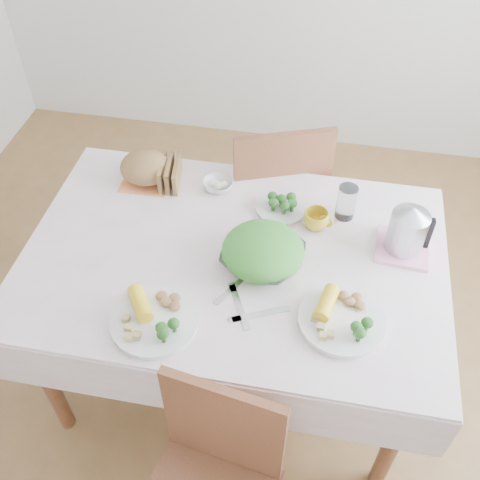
% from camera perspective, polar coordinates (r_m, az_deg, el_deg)
% --- Properties ---
extents(floor, '(3.60, 3.60, 0.00)m').
position_cam_1_polar(floor, '(2.61, -0.52, -12.79)').
color(floor, brown).
rests_on(floor, ground).
extents(dining_table, '(1.40, 0.90, 0.75)m').
position_cam_1_polar(dining_table, '(2.30, -0.59, -7.98)').
color(dining_table, brown).
rests_on(dining_table, floor).
extents(tablecloth, '(1.50, 1.00, 0.01)m').
position_cam_1_polar(tablecloth, '(2.00, -0.67, -1.59)').
color(tablecloth, white).
rests_on(tablecloth, dining_table).
extents(chair_far, '(0.56, 0.56, 0.96)m').
position_cam_1_polar(chair_far, '(2.67, 3.10, 4.47)').
color(chair_far, brown).
rests_on(chair_far, floor).
extents(salad_bowl, '(0.34, 0.34, 0.07)m').
position_cam_1_polar(salad_bowl, '(1.95, 2.32, -1.73)').
color(salad_bowl, white).
rests_on(salad_bowl, tablecloth).
extents(dinner_plate_left, '(0.34, 0.34, 0.02)m').
position_cam_1_polar(dinner_plate_left, '(1.82, -8.65, -8.16)').
color(dinner_plate_left, white).
rests_on(dinner_plate_left, tablecloth).
extents(dinner_plate_right, '(0.39, 0.39, 0.02)m').
position_cam_1_polar(dinner_plate_right, '(1.83, 10.26, -8.05)').
color(dinner_plate_right, white).
rests_on(dinner_plate_right, tablecloth).
extents(broccoli_plate, '(0.23, 0.23, 0.02)m').
position_cam_1_polar(broccoli_plate, '(2.16, 4.16, 3.29)').
color(broccoli_plate, beige).
rests_on(broccoli_plate, tablecloth).
extents(napkin, '(0.20, 0.20, 0.00)m').
position_cam_1_polar(napkin, '(2.33, -9.41, 6.11)').
color(napkin, '#EF8947').
rests_on(napkin, tablecloth).
extents(bread_loaf, '(0.23, 0.23, 0.12)m').
position_cam_1_polar(bread_loaf, '(2.29, -9.57, 7.18)').
color(bread_loaf, brown).
rests_on(bread_loaf, napkin).
extents(fruit_bowl, '(0.15, 0.15, 0.04)m').
position_cam_1_polar(fruit_bowl, '(2.25, -2.24, 5.62)').
color(fruit_bowl, white).
rests_on(fruit_bowl, tablecloth).
extents(yellow_mug, '(0.11, 0.11, 0.07)m').
position_cam_1_polar(yellow_mug, '(2.09, 7.72, 2.05)').
color(yellow_mug, gold).
rests_on(yellow_mug, tablecloth).
extents(glass_tumbler, '(0.10, 0.10, 0.14)m').
position_cam_1_polar(glass_tumbler, '(2.13, 10.74, 3.72)').
color(glass_tumbler, white).
rests_on(glass_tumbler, tablecloth).
extents(pink_tray, '(0.20, 0.20, 0.01)m').
position_cam_1_polar(pink_tray, '(2.09, 16.13, -0.74)').
color(pink_tray, '#FC9AC0').
rests_on(pink_tray, tablecloth).
extents(electric_kettle, '(0.17, 0.17, 0.19)m').
position_cam_1_polar(electric_kettle, '(2.02, 16.78, 1.45)').
color(electric_kettle, '#B2B5BA').
rests_on(electric_kettle, pink_tray).
extents(fork_left, '(0.10, 0.18, 0.00)m').
position_cam_1_polar(fork_left, '(1.85, -0.08, -6.82)').
color(fork_left, silver).
rests_on(fork_left, tablecloth).
extents(fork_right, '(0.10, 0.16, 0.00)m').
position_cam_1_polar(fork_right, '(1.90, -0.78, -4.91)').
color(fork_right, silver).
rests_on(fork_right, tablecloth).
extents(knife, '(0.18, 0.10, 0.00)m').
position_cam_1_polar(knife, '(1.83, 2.14, -7.52)').
color(knife, silver).
rests_on(knife, tablecloth).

